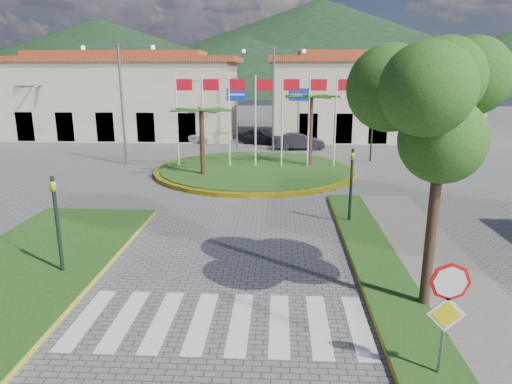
{
  "coord_description": "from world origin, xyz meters",
  "views": [
    {
      "loc": [
        1.55,
        -6.36,
        6.22
      ],
      "look_at": [
        0.8,
        8.0,
        2.4
      ],
      "focal_mm": 32.0,
      "sensor_mm": 36.0,
      "label": 1
    }
  ],
  "objects_px": {
    "stop_sign": "(447,303)",
    "roundabout_island": "(255,169)",
    "deciduous_tree": "(443,116)",
    "car_dark_b": "(299,141)",
    "car_dark_a": "(260,136)",
    "white_van": "(191,136)"
  },
  "relations": [
    {
      "from": "stop_sign",
      "to": "roundabout_island",
      "type": "bearing_deg",
      "value": 103.73
    },
    {
      "from": "deciduous_tree",
      "to": "car_dark_b",
      "type": "xyz_separation_m",
      "value": [
        -2.36,
        25.83,
        -4.51
      ]
    },
    {
      "from": "stop_sign",
      "to": "car_dark_a",
      "type": "height_order",
      "value": "stop_sign"
    },
    {
      "from": "car_dark_b",
      "to": "roundabout_island",
      "type": "bearing_deg",
      "value": 155.51
    },
    {
      "from": "white_van",
      "to": "roundabout_island",
      "type": "bearing_deg",
      "value": -145.62
    },
    {
      "from": "deciduous_tree",
      "to": "car_dark_a",
      "type": "bearing_deg",
      "value": 101.22
    },
    {
      "from": "car_dark_a",
      "to": "deciduous_tree",
      "type": "bearing_deg",
      "value": -149.15
    },
    {
      "from": "stop_sign",
      "to": "car_dark_b",
      "type": "distance_m",
      "value": 28.94
    },
    {
      "from": "stop_sign",
      "to": "deciduous_tree",
      "type": "xyz_separation_m",
      "value": [
        0.6,
        3.04,
        3.38
      ]
    },
    {
      "from": "stop_sign",
      "to": "car_dark_a",
      "type": "relative_size",
      "value": 0.68
    },
    {
      "from": "roundabout_island",
      "to": "car_dark_b",
      "type": "bearing_deg",
      "value": 70.43
    },
    {
      "from": "stop_sign",
      "to": "white_van",
      "type": "bearing_deg",
      "value": 109.32
    },
    {
      "from": "white_van",
      "to": "car_dark_a",
      "type": "relative_size",
      "value": 1.07
    },
    {
      "from": "deciduous_tree",
      "to": "car_dark_a",
      "type": "distance_m",
      "value": 29.65
    },
    {
      "from": "stop_sign",
      "to": "car_dark_a",
      "type": "xyz_separation_m",
      "value": [
        -5.1,
        31.78,
        -1.13
      ]
    },
    {
      "from": "car_dark_b",
      "to": "deciduous_tree",
      "type": "bearing_deg",
      "value": -179.7
    },
    {
      "from": "deciduous_tree",
      "to": "stop_sign",
      "type": "bearing_deg",
      "value": -101.18
    },
    {
      "from": "roundabout_island",
      "to": "white_van",
      "type": "xyz_separation_m",
      "value": [
        -6.48,
        12.4,
        0.41
      ]
    },
    {
      "from": "stop_sign",
      "to": "deciduous_tree",
      "type": "height_order",
      "value": "deciduous_tree"
    },
    {
      "from": "roundabout_island",
      "to": "stop_sign",
      "type": "relative_size",
      "value": 4.79
    },
    {
      "from": "white_van",
      "to": "car_dark_b",
      "type": "relative_size",
      "value": 1.04
    },
    {
      "from": "white_van",
      "to": "car_dark_a",
      "type": "xyz_separation_m",
      "value": [
        6.27,
        -0.65,
        0.08
      ]
    }
  ]
}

